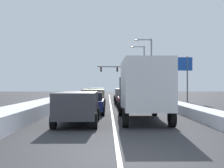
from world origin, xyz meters
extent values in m
plane|color=#333335|center=(0.00, 21.53, 0.00)|extent=(139.95, 139.95, 0.00)
cube|color=silver|center=(0.00, 26.91, 0.00)|extent=(0.14, 59.21, 0.01)
cube|color=white|center=(5.30, 26.91, 0.32)|extent=(1.27, 59.21, 0.64)
cube|color=white|center=(-5.30, 26.91, 0.41)|extent=(2.00, 59.21, 0.81)
cube|color=black|center=(1.67, 11.21, 1.56)|extent=(2.35, 2.20, 2.00)
cube|color=silver|center=(1.67, 7.61, 2.06)|extent=(2.35, 5.00, 2.60)
cylinder|color=black|center=(0.55, 11.51, 0.46)|extent=(0.28, 0.92, 0.92)
cylinder|color=black|center=(2.80, 11.51, 0.46)|extent=(0.28, 0.92, 0.92)
cylinder|color=black|center=(0.55, 6.11, 0.46)|extent=(0.28, 0.92, 0.92)
cylinder|color=black|center=(2.80, 6.11, 0.46)|extent=(0.28, 0.92, 0.92)
cube|color=maroon|center=(1.50, 17.36, 0.63)|extent=(1.82, 4.50, 0.70)
cube|color=black|center=(1.50, 17.21, 1.23)|extent=(1.64, 2.20, 0.55)
cube|color=red|center=(0.81, 15.16, 0.75)|extent=(0.24, 0.08, 0.14)
cube|color=red|center=(2.19, 15.16, 0.75)|extent=(0.24, 0.08, 0.14)
cylinder|color=black|center=(0.61, 18.91, 0.33)|extent=(0.22, 0.66, 0.66)
cylinder|color=black|center=(2.39, 18.91, 0.33)|extent=(0.22, 0.66, 0.66)
cylinder|color=black|center=(0.61, 15.81, 0.33)|extent=(0.22, 0.66, 0.66)
cylinder|color=black|center=(2.39, 15.81, 0.33)|extent=(0.22, 0.66, 0.66)
cube|color=slate|center=(1.53, 24.29, 1.04)|extent=(1.95, 4.90, 1.25)
cube|color=black|center=(1.53, 21.88, 1.32)|extent=(1.56, 0.06, 0.55)
cube|color=red|center=(0.75, 21.89, 0.94)|extent=(0.20, 0.08, 0.28)
cube|color=red|center=(2.31, 21.89, 0.94)|extent=(0.20, 0.08, 0.28)
cylinder|color=black|center=(0.58, 25.99, 0.37)|extent=(0.25, 0.74, 0.74)
cylinder|color=black|center=(2.49, 25.99, 0.37)|extent=(0.25, 0.74, 0.74)
cylinder|color=black|center=(0.58, 22.59, 0.37)|extent=(0.25, 0.74, 0.74)
cylinder|color=black|center=(2.49, 22.59, 0.37)|extent=(0.25, 0.74, 0.74)
cube|color=silver|center=(1.52, 30.70, 0.63)|extent=(1.82, 4.50, 0.70)
cube|color=black|center=(1.52, 30.55, 1.23)|extent=(1.64, 2.20, 0.55)
cube|color=red|center=(0.82, 28.50, 0.75)|extent=(0.24, 0.08, 0.14)
cube|color=red|center=(2.21, 28.50, 0.75)|extent=(0.24, 0.08, 0.14)
cylinder|color=black|center=(0.63, 32.25, 0.33)|extent=(0.22, 0.66, 0.66)
cylinder|color=black|center=(2.41, 32.25, 0.33)|extent=(0.22, 0.66, 0.66)
cylinder|color=black|center=(0.63, 29.15, 0.33)|extent=(0.22, 0.66, 0.66)
cylinder|color=black|center=(2.41, 29.15, 0.33)|extent=(0.22, 0.66, 0.66)
cube|color=#B7BABF|center=(1.86, 37.43, 0.63)|extent=(1.82, 4.50, 0.70)
cube|color=black|center=(1.86, 37.28, 1.23)|extent=(1.64, 2.20, 0.55)
cube|color=red|center=(1.17, 35.23, 0.75)|extent=(0.24, 0.08, 0.14)
cube|color=red|center=(2.55, 35.23, 0.75)|extent=(0.24, 0.08, 0.14)
cylinder|color=black|center=(0.97, 38.98, 0.33)|extent=(0.22, 0.66, 0.66)
cylinder|color=black|center=(2.75, 38.98, 0.33)|extent=(0.22, 0.66, 0.66)
cylinder|color=black|center=(0.97, 35.88, 0.33)|extent=(0.22, 0.66, 0.66)
cylinder|color=black|center=(2.75, 35.88, 0.33)|extent=(0.22, 0.66, 0.66)
cube|color=#38383D|center=(-1.87, 7.26, 1.04)|extent=(1.95, 4.90, 1.25)
cube|color=black|center=(-1.87, 4.85, 1.32)|extent=(1.56, 0.06, 0.55)
cube|color=red|center=(-2.65, 4.86, 0.94)|extent=(0.20, 0.08, 0.28)
cube|color=red|center=(-1.09, 4.86, 0.94)|extent=(0.20, 0.08, 0.28)
cylinder|color=black|center=(-2.82, 8.96, 0.37)|extent=(0.25, 0.74, 0.74)
cylinder|color=black|center=(-0.91, 8.96, 0.37)|extent=(0.25, 0.74, 0.74)
cylinder|color=black|center=(-2.82, 5.56, 0.37)|extent=(0.25, 0.74, 0.74)
cylinder|color=black|center=(-0.91, 5.56, 0.37)|extent=(0.25, 0.74, 0.74)
cube|color=navy|center=(-1.51, 13.15, 0.63)|extent=(1.82, 4.50, 0.70)
cube|color=black|center=(-1.51, 13.00, 1.23)|extent=(1.64, 2.20, 0.55)
cube|color=red|center=(-2.20, 10.95, 0.75)|extent=(0.24, 0.08, 0.14)
cube|color=red|center=(-0.82, 10.95, 0.75)|extent=(0.24, 0.08, 0.14)
cylinder|color=black|center=(-2.40, 14.70, 0.33)|extent=(0.22, 0.66, 0.66)
cylinder|color=black|center=(-0.62, 14.70, 0.33)|extent=(0.22, 0.66, 0.66)
cylinder|color=black|center=(-2.40, 11.60, 0.33)|extent=(0.22, 0.66, 0.66)
cylinder|color=black|center=(-0.62, 11.60, 0.33)|extent=(0.22, 0.66, 0.66)
cube|color=#937F60|center=(-1.60, 19.31, 1.04)|extent=(1.95, 4.90, 1.25)
cube|color=black|center=(-1.60, 16.90, 1.32)|extent=(1.56, 0.06, 0.55)
cube|color=red|center=(-2.38, 16.91, 0.94)|extent=(0.20, 0.08, 0.28)
cube|color=red|center=(-0.82, 16.91, 0.94)|extent=(0.20, 0.08, 0.28)
cylinder|color=black|center=(-2.56, 21.01, 0.37)|extent=(0.25, 0.74, 0.74)
cylinder|color=black|center=(-0.65, 21.01, 0.37)|extent=(0.25, 0.74, 0.74)
cylinder|color=black|center=(-2.56, 17.61, 0.37)|extent=(0.25, 0.74, 0.74)
cylinder|color=black|center=(-0.65, 17.61, 0.37)|extent=(0.25, 0.74, 0.74)
cube|color=maroon|center=(-1.75, 25.24, 0.63)|extent=(1.82, 4.50, 0.70)
cube|color=black|center=(-1.75, 25.09, 1.23)|extent=(1.64, 2.20, 0.55)
cube|color=red|center=(-2.44, 23.04, 0.75)|extent=(0.24, 0.08, 0.14)
cube|color=red|center=(-1.06, 23.04, 0.75)|extent=(0.24, 0.08, 0.14)
cylinder|color=black|center=(-2.64, 26.79, 0.33)|extent=(0.22, 0.66, 0.66)
cylinder|color=black|center=(-0.86, 26.79, 0.33)|extent=(0.22, 0.66, 0.66)
cylinder|color=black|center=(-2.64, 23.69, 0.33)|extent=(0.22, 0.66, 0.66)
cylinder|color=black|center=(-0.86, 23.69, 0.33)|extent=(0.22, 0.66, 0.66)
cube|color=#1E5633|center=(-1.84, 31.58, 1.04)|extent=(1.95, 4.90, 1.25)
cube|color=black|center=(-1.84, 29.17, 1.32)|extent=(1.56, 0.06, 0.55)
cube|color=red|center=(-2.62, 29.18, 0.94)|extent=(0.20, 0.08, 0.28)
cube|color=red|center=(-1.06, 29.18, 0.94)|extent=(0.20, 0.08, 0.28)
cylinder|color=black|center=(-2.79, 33.28, 0.37)|extent=(0.25, 0.74, 0.74)
cylinder|color=black|center=(-0.88, 33.28, 0.37)|extent=(0.25, 0.74, 0.74)
cylinder|color=black|center=(-2.79, 29.88, 0.37)|extent=(0.25, 0.74, 0.74)
cylinder|color=black|center=(-0.88, 29.88, 0.37)|extent=(0.25, 0.74, 0.74)
cylinder|color=slate|center=(4.90, 53.83, 3.10)|extent=(0.28, 0.28, 6.20)
cube|color=slate|center=(1.20, 53.83, 5.95)|extent=(7.40, 0.20, 0.20)
cube|color=black|center=(1.70, 53.83, 5.38)|extent=(0.34, 0.34, 0.95)
sphere|color=red|center=(1.70, 53.64, 5.66)|extent=(0.22, 0.22, 0.22)
sphere|color=#593F0C|center=(1.70, 53.64, 5.38)|extent=(0.22, 0.22, 0.22)
sphere|color=#0C3819|center=(1.70, 53.64, 5.09)|extent=(0.22, 0.22, 0.22)
cube|color=black|center=(-1.70, 53.83, 5.38)|extent=(0.34, 0.34, 0.95)
sphere|color=red|center=(-1.70, 53.64, 5.66)|extent=(0.22, 0.22, 0.22)
sphere|color=#593F0C|center=(-1.70, 53.64, 5.38)|extent=(0.22, 0.22, 0.22)
sphere|color=#0C3819|center=(-1.70, 53.64, 5.09)|extent=(0.22, 0.22, 0.22)
cylinder|color=gray|center=(6.08, 34.99, 4.42)|extent=(0.22, 0.22, 8.84)
cube|color=gray|center=(4.98, 34.99, 8.69)|extent=(2.20, 0.14, 0.14)
ellipsoid|color=#EAE5C6|center=(3.88, 34.99, 8.59)|extent=(0.70, 0.36, 0.24)
cylinder|color=gray|center=(6.35, 45.75, 4.61)|extent=(0.22, 0.22, 9.22)
cube|color=gray|center=(5.25, 45.75, 9.07)|extent=(2.20, 0.14, 0.14)
ellipsoid|color=#EAE5C6|center=(4.15, 45.75, 8.97)|extent=(0.70, 0.36, 0.24)
cylinder|color=#59595B|center=(7.25, 27.24, 2.75)|extent=(0.16, 0.16, 5.50)
cylinder|color=#59595B|center=(9.25, 27.24, 2.75)|extent=(0.16, 0.16, 5.50)
cube|color=#1947A5|center=(8.25, 27.24, 4.60)|extent=(3.20, 0.12, 1.60)
camera|label=1|loc=(-0.31, -8.16, 2.01)|focal=47.59mm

